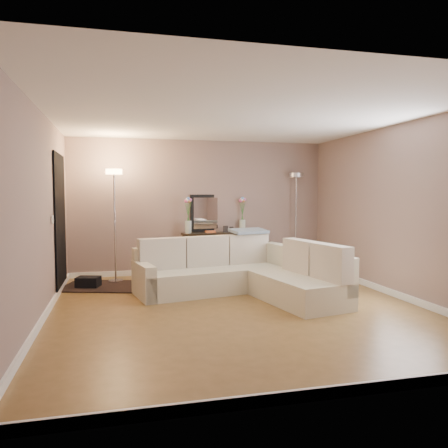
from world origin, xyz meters
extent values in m
cube|color=olive|center=(0.00, 0.00, -0.01)|extent=(5.00, 5.50, 0.01)
cube|color=white|center=(0.00, 0.00, 2.60)|extent=(5.00, 5.50, 0.01)
cube|color=gray|center=(0.00, 2.76, 1.30)|extent=(5.00, 0.02, 2.60)
cube|color=gray|center=(0.00, -2.76, 1.30)|extent=(5.00, 0.02, 2.60)
cube|color=gray|center=(-2.51, 0.00, 1.30)|extent=(0.02, 5.50, 2.60)
cube|color=gray|center=(2.51, 0.00, 1.30)|extent=(0.02, 5.50, 2.60)
cube|color=white|center=(0.00, 2.73, 0.05)|extent=(5.00, 0.03, 0.10)
cube|color=white|center=(0.00, -2.73, 0.05)|extent=(5.00, 0.03, 0.10)
cube|color=white|center=(-2.48, 0.00, 0.05)|extent=(0.03, 5.50, 0.10)
cube|color=white|center=(2.48, 0.00, 0.05)|extent=(0.03, 5.50, 0.10)
cube|color=black|center=(-2.48, 1.70, 1.10)|extent=(0.02, 1.20, 2.20)
cube|color=white|center=(-2.48, 0.85, 1.20)|extent=(0.02, 0.08, 0.12)
cube|color=beige|center=(-0.09, 1.08, 0.19)|extent=(2.58, 1.32, 0.38)
cube|color=beige|center=(-0.16, 1.40, 0.45)|extent=(2.45, 0.67, 0.53)
cube|color=beige|center=(-1.22, 0.85, 0.26)|extent=(0.34, 0.87, 0.53)
cube|color=beige|center=(0.93, 0.08, 0.19)|extent=(1.13, 1.65, 0.38)
cube|color=beige|center=(1.17, 0.56, 0.45)|extent=(0.65, 2.36, 0.53)
cube|color=beige|center=(-0.92, 1.14, 0.62)|extent=(0.76, 0.35, 0.49)
cube|color=beige|center=(-0.18, 1.29, 0.62)|extent=(0.76, 0.35, 0.49)
cube|color=beige|center=(0.56, 1.44, 0.62)|extent=(0.76, 0.35, 0.49)
cube|color=beige|center=(1.10, 0.40, 0.62)|extent=(0.34, 0.71, 0.49)
cube|color=beige|center=(1.24, -0.30, 0.62)|extent=(0.34, 0.71, 0.49)
cube|color=gray|center=(0.60, 1.46, 0.93)|extent=(0.69, 0.50, 0.08)
cube|color=black|center=(0.27, 2.60, 0.79)|extent=(1.35, 0.49, 0.04)
cube|color=black|center=(-0.32, 2.39, 0.39)|extent=(0.05, 0.05, 0.77)
cube|color=black|center=(-0.35, 2.67, 0.39)|extent=(0.05, 0.05, 0.77)
cube|color=black|center=(0.89, 2.52, 0.39)|extent=(0.05, 0.05, 0.77)
cube|color=black|center=(0.86, 2.80, 0.39)|extent=(0.05, 0.05, 0.77)
cube|color=black|center=(0.27, 2.60, 0.18)|extent=(1.26, 0.45, 0.03)
cube|color=#BF3333|center=(-0.27, 2.54, 0.29)|extent=(0.05, 0.16, 0.19)
cube|color=#3359A5|center=(-0.22, 2.54, 0.30)|extent=(0.05, 0.17, 0.21)
cube|color=gold|center=(-0.18, 2.55, 0.31)|extent=(0.06, 0.17, 0.23)
cube|color=#3F7F4C|center=(-0.12, 2.56, 0.29)|extent=(0.07, 0.17, 0.19)
cube|color=#994C99|center=(-0.08, 2.56, 0.30)|extent=(0.05, 0.16, 0.21)
cube|color=orange|center=(-0.03, 2.56, 0.31)|extent=(0.05, 0.17, 0.23)
cube|color=#262626|center=(0.01, 2.57, 0.29)|extent=(0.06, 0.17, 0.19)
cube|color=#4C99B2|center=(0.07, 2.58, 0.30)|extent=(0.07, 0.17, 0.21)
cube|color=#B2A58C|center=(0.11, 2.58, 0.31)|extent=(0.05, 0.16, 0.23)
cube|color=brown|center=(0.16, 2.58, 0.29)|extent=(0.05, 0.17, 0.19)
cube|color=navy|center=(0.20, 2.59, 0.30)|extent=(0.06, 0.17, 0.21)
cube|color=gold|center=(0.26, 2.60, 0.31)|extent=(0.07, 0.17, 0.23)
cube|color=black|center=(0.26, 2.77, 1.18)|extent=(0.93, 0.14, 0.73)
cube|color=white|center=(0.26, 2.75, 1.18)|extent=(0.81, 0.09, 0.61)
cube|color=orange|center=(0.16, 2.55, 0.83)|extent=(0.19, 0.14, 0.04)
cube|color=black|center=(0.46, 2.57, 0.87)|extent=(0.10, 0.03, 0.13)
cube|color=black|center=(0.58, 2.58, 0.86)|extent=(0.08, 0.03, 0.11)
cylinder|color=silver|center=(-0.28, 2.54, 0.93)|extent=(0.13, 0.13, 0.24)
cylinder|color=#38722D|center=(-0.30, 2.54, 1.21)|extent=(0.10, 0.02, 0.42)
sphere|color=#E5598C|center=(-0.32, 2.53, 1.42)|extent=(0.08, 0.08, 0.07)
cylinder|color=#38722D|center=(-0.29, 2.54, 1.22)|extent=(0.06, 0.01, 0.44)
sphere|color=white|center=(-0.30, 2.54, 1.45)|extent=(0.08, 0.08, 0.07)
cylinder|color=#38722D|center=(-0.28, 2.54, 1.23)|extent=(0.01, 0.01, 0.47)
sphere|color=#598CE5|center=(-0.28, 2.54, 1.47)|extent=(0.08, 0.08, 0.07)
cylinder|color=#38722D|center=(-0.27, 2.54, 1.21)|extent=(0.05, 0.01, 0.42)
sphere|color=#E58C4C|center=(-0.26, 2.54, 1.42)|extent=(0.08, 0.08, 0.07)
cylinder|color=#38722D|center=(-0.26, 2.54, 1.22)|extent=(0.10, 0.02, 0.44)
sphere|color=#D866B2|center=(-0.24, 2.54, 1.45)|extent=(0.08, 0.08, 0.07)
cylinder|color=silver|center=(0.83, 2.66, 0.93)|extent=(0.13, 0.13, 0.24)
cylinder|color=#38722D|center=(0.81, 2.65, 1.21)|extent=(0.10, 0.02, 0.42)
sphere|color=#E5598C|center=(0.79, 2.65, 1.42)|extent=(0.08, 0.08, 0.07)
cylinder|color=#38722D|center=(0.82, 2.65, 1.22)|extent=(0.06, 0.01, 0.44)
sphere|color=white|center=(0.81, 2.65, 1.45)|extent=(0.08, 0.08, 0.07)
cylinder|color=#38722D|center=(0.83, 2.66, 1.23)|extent=(0.01, 0.01, 0.47)
sphere|color=#598CE5|center=(0.83, 2.66, 1.47)|extent=(0.08, 0.08, 0.07)
cylinder|color=#38722D|center=(0.84, 2.66, 1.21)|extent=(0.05, 0.01, 0.42)
sphere|color=#E58C4C|center=(0.85, 2.66, 1.42)|extent=(0.08, 0.08, 0.07)
cylinder|color=#38722D|center=(0.85, 2.66, 1.22)|extent=(0.10, 0.02, 0.44)
sphere|color=#D866B2|center=(0.87, 2.66, 1.45)|extent=(0.08, 0.08, 0.07)
cylinder|color=silver|center=(-1.64, 2.19, 0.02)|extent=(0.32, 0.32, 0.03)
cylinder|color=silver|center=(-1.64, 2.19, 0.96)|extent=(0.04, 0.04, 1.89)
cylinder|color=#FFBF72|center=(-1.64, 2.19, 1.95)|extent=(0.35, 0.35, 0.09)
cylinder|color=silver|center=(1.93, 2.55, 0.02)|extent=(0.32, 0.32, 0.03)
cylinder|color=silver|center=(1.93, 2.55, 0.96)|extent=(0.03, 0.03, 1.88)
cylinder|color=silver|center=(1.93, 2.55, 1.94)|extent=(0.34, 0.34, 0.09)
cube|color=black|center=(-1.85, 1.86, 0.01)|extent=(1.52, 1.30, 0.02)
cube|color=black|center=(-2.08, 1.83, 0.06)|extent=(0.43, 0.35, 0.24)
camera|label=1|loc=(-1.58, -5.68, 1.57)|focal=35.00mm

